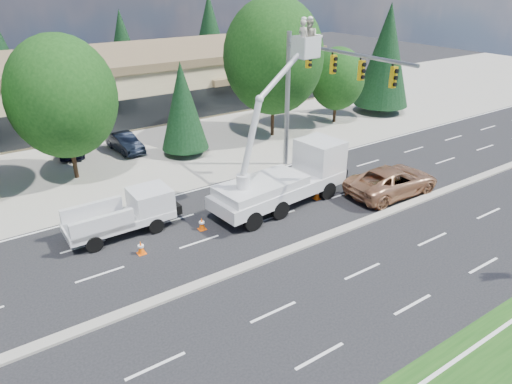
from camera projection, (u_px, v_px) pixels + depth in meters
ground at (232, 273)px, 20.62m from camera, size 140.00×140.00×0.00m
concrete_apron at (100, 147)px, 35.61m from camera, size 140.00×22.00×0.01m
road_median at (232, 272)px, 20.59m from camera, size 120.00×0.55×0.12m
strip_mall at (63, 88)px, 41.88m from camera, size 50.40×15.40×5.50m
tree_front_d at (62, 97)px, 28.04m from camera, size 6.64×6.64×9.21m
tree_front_e at (183, 106)px, 32.80m from camera, size 3.47×3.47×6.83m
tree_front_f at (273, 57)px, 35.64m from camera, size 7.89×7.89×10.95m
tree_front_g at (337, 79)px, 40.24m from camera, size 4.80×4.80×6.66m
tree_front_h at (386, 55)px, 42.61m from camera, size 5.10×5.10×10.06m
tree_back_c at (123, 44)px, 55.15m from camera, size 4.37×4.37×8.61m
tree_back_d at (210, 31)px, 60.81m from camera, size 5.17×5.17×10.19m
signal_mast at (309, 84)px, 28.33m from camera, size 2.76×10.16×9.00m
utility_pickup at (127, 217)px, 23.61m from camera, size 5.48×2.21×2.10m
bucket_truck at (289, 169)px, 26.14m from camera, size 8.84×3.55×10.28m
traffic_cone_b at (141, 248)px, 21.91m from camera, size 0.40×0.40×0.70m
traffic_cone_c at (202, 224)px, 24.01m from camera, size 0.40×0.40×0.70m
traffic_cone_d at (317, 194)px, 27.30m from camera, size 0.40×0.40×0.70m
minivan at (392, 181)px, 27.77m from camera, size 6.22×3.01×1.71m
parked_car_west at (73, 144)px, 34.09m from camera, size 2.99×4.63×1.47m
parked_car_east at (125, 143)px, 34.60m from camera, size 1.86×4.28×1.37m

